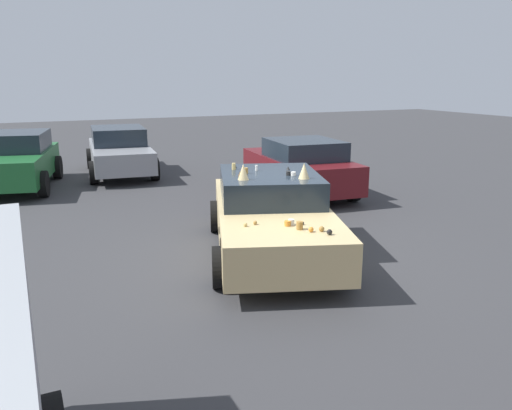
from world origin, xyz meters
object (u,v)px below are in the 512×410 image
at_px(parked_sedan_row_back_center, 120,151).
at_px(parked_sedan_behind_left, 16,160).
at_px(art_car_decorated, 271,214).
at_px(parked_sedan_far_left, 300,167).

height_order(parked_sedan_row_back_center, parked_sedan_behind_left, parked_sedan_behind_left).
relative_size(parked_sedan_row_back_center, parked_sedan_behind_left, 1.05).
relative_size(art_car_decorated, parked_sedan_far_left, 1.19).
height_order(parked_sedan_row_back_center, parked_sedan_far_left, parked_sedan_far_left).
bearing_deg(parked_sedan_row_back_center, art_car_decorated, 12.28).
bearing_deg(art_car_decorated, parked_sedan_behind_left, -133.34).
bearing_deg(parked_sedan_behind_left, art_car_decorated, 39.30).
height_order(art_car_decorated, parked_sedan_behind_left, art_car_decorated).
xyz_separation_m(art_car_decorated, parked_sedan_row_back_center, (8.68, 1.00, 0.04)).
height_order(art_car_decorated, parked_sedan_row_back_center, art_car_decorated).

